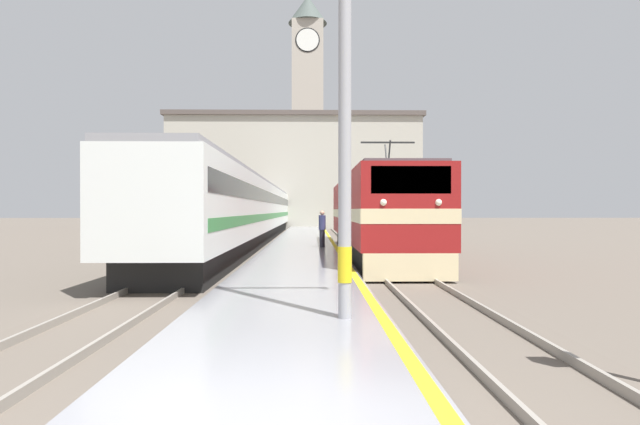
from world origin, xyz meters
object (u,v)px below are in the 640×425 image
at_px(person_on_platform, 322,228).
at_px(clock_tower, 308,105).
at_px(passenger_train, 255,210).
at_px(catenary_mast, 351,53).
at_px(locomotive_train, 373,215).

xyz_separation_m(person_on_platform, clock_tower, (-1.01, 40.95, 14.61)).
xyz_separation_m(passenger_train, catenary_mast, (4.67, -27.09, 2.63)).
bearing_deg(clock_tower, catenary_mast, -88.83).
distance_m(locomotive_train, clock_tower, 44.41).
height_order(locomotive_train, catenary_mast, catenary_mast).
relative_size(catenary_mast, clock_tower, 0.29).
xyz_separation_m(catenary_mast, person_on_platform, (-0.15, 15.82, -3.49)).
xyz_separation_m(locomotive_train, catenary_mast, (-2.20, -14.75, 2.86)).
height_order(catenary_mast, person_on_platform, catenary_mast).
relative_size(catenary_mast, person_on_platform, 4.90).
relative_size(passenger_train, catenary_mast, 5.40).
bearing_deg(catenary_mast, clock_tower, 91.17).
bearing_deg(catenary_mast, person_on_platform, 90.54).
bearing_deg(passenger_train, clock_tower, 83.24).
distance_m(catenary_mast, clock_tower, 57.87).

